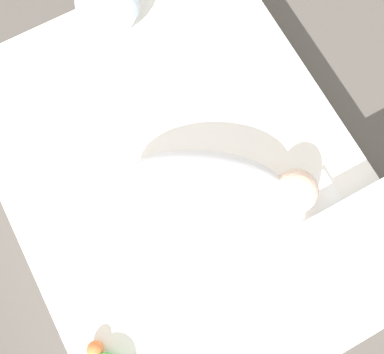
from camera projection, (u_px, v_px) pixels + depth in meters
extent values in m
plane|color=#514C47|center=(183.00, 187.00, 1.60)|extent=(12.00, 12.00, 0.00)
cube|color=white|center=(182.00, 180.00, 1.50)|extent=(1.38, 1.07, 0.21)
cube|color=white|center=(312.00, 206.00, 1.37)|extent=(0.16, 0.18, 0.02)
ellipsoid|color=white|center=(203.00, 184.00, 1.31)|extent=(0.42, 0.50, 0.17)
sphere|color=beige|center=(296.00, 191.00, 1.31)|extent=(0.13, 0.13, 0.13)
cube|color=white|center=(382.00, 236.00, 1.30)|extent=(0.29, 0.36, 0.10)
sphere|color=silver|center=(107.00, 3.00, 1.43)|extent=(0.21, 0.21, 0.21)
sphere|color=orange|center=(95.00, 349.00, 1.25)|extent=(0.05, 0.05, 0.05)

